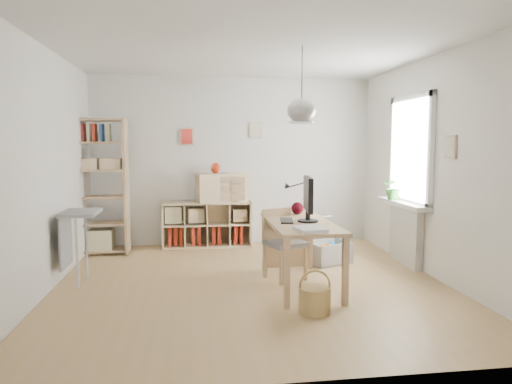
{
  "coord_description": "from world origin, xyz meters",
  "views": [
    {
      "loc": [
        -0.64,
        -5.16,
        1.63
      ],
      "look_at": [
        0.1,
        0.3,
        1.05
      ],
      "focal_mm": 32.0,
      "sensor_mm": 36.0,
      "label": 1
    }
  ],
  "objects": [
    {
      "name": "ground",
      "position": [
        0.0,
        0.0,
        0.0
      ],
      "size": [
        4.5,
        4.5,
        0.0
      ],
      "primitive_type": "plane",
      "color": "tan",
      "rests_on": "ground"
    },
    {
      "name": "room_shell",
      "position": [
        0.55,
        -0.15,
        2.0
      ],
      "size": [
        4.5,
        4.5,
        4.5
      ],
      "color": "white",
      "rests_on": "ground"
    },
    {
      "name": "window_unit",
      "position": [
        2.23,
        0.6,
        1.55
      ],
      "size": [
        0.07,
        1.16,
        1.46
      ],
      "color": "white",
      "rests_on": "ground"
    },
    {
      "name": "radiator",
      "position": [
        2.19,
        0.6,
        0.4
      ],
      "size": [
        0.1,
        0.8,
        0.8
      ],
      "primitive_type": "cube",
      "color": "silver",
      "rests_on": "ground"
    },
    {
      "name": "windowsill",
      "position": [
        2.14,
        0.6,
        0.83
      ],
      "size": [
        0.22,
        1.2,
        0.06
      ],
      "primitive_type": "cube",
      "color": "white",
      "rests_on": "radiator"
    },
    {
      "name": "desk",
      "position": [
        0.55,
        -0.15,
        0.66
      ],
      "size": [
        0.7,
        1.5,
        0.75
      ],
      "color": "tan",
      "rests_on": "ground"
    },
    {
      "name": "cube_shelf",
      "position": [
        -0.47,
        2.08,
        0.3
      ],
      "size": [
        1.4,
        0.38,
        0.72
      ],
      "color": "beige",
      "rests_on": "ground"
    },
    {
      "name": "tall_bookshelf",
      "position": [
        -2.04,
        1.8,
        1.09
      ],
      "size": [
        0.8,
        0.38,
        2.0
      ],
      "color": "tan",
      "rests_on": "ground"
    },
    {
      "name": "side_table",
      "position": [
        -2.04,
        0.35,
        0.67
      ],
      "size": [
        0.4,
        0.55,
        0.85
      ],
      "color": "gray",
      "rests_on": "ground"
    },
    {
      "name": "chair",
      "position": [
        0.41,
        0.19,
        0.48
      ],
      "size": [
        0.54,
        0.54,
        0.84
      ],
      "rotation": [
        0.0,
        0.0,
        0.41
      ],
      "color": "gray",
      "rests_on": "ground"
    },
    {
      "name": "wicker_basket",
      "position": [
        0.5,
        -1.0,
        0.14
      ],
      "size": [
        0.31,
        0.31,
        0.43
      ],
      "rotation": [
        0.0,
        0.0,
        -0.02
      ],
      "color": "#9B7B46",
      "rests_on": "ground"
    },
    {
      "name": "storage_chest",
      "position": [
        1.15,
        0.85,
        0.2
      ],
      "size": [
        0.77,
        0.81,
        0.6
      ],
      "rotation": [
        0.0,
        0.0,
        0.41
      ],
      "color": "silver",
      "rests_on": "ground"
    },
    {
      "name": "monitor",
      "position": [
        0.63,
        -0.16,
        1.04
      ],
      "size": [
        0.23,
        0.59,
        0.51
      ],
      "rotation": [
        0.0,
        0.0,
        -0.15
      ],
      "color": "black",
      "rests_on": "desk"
    },
    {
      "name": "keyboard",
      "position": [
        0.4,
        -0.11,
        0.76
      ],
      "size": [
        0.19,
        0.38,
        0.02
      ],
      "primitive_type": "cube",
      "rotation": [
        0.0,
        0.0,
        -0.16
      ],
      "color": "black",
      "rests_on": "desk"
    },
    {
      "name": "task_lamp",
      "position": [
        0.64,
        0.42,
        1.02
      ],
      "size": [
        0.38,
        0.14,
        0.4
      ],
      "color": "black",
      "rests_on": "desk"
    },
    {
      "name": "yarn_ball",
      "position": [
        0.64,
        0.39,
        0.83
      ],
      "size": [
        0.15,
        0.15,
        0.15
      ],
      "primitive_type": "sphere",
      "color": "#440911",
      "rests_on": "desk"
    },
    {
      "name": "paper_tray",
      "position": [
        0.52,
        -0.69,
        0.77
      ],
      "size": [
        0.32,
        0.38,
        0.03
      ],
      "primitive_type": "cube",
      "rotation": [
        0.0,
        0.0,
        0.17
      ],
      "color": "white",
      "rests_on": "desk"
    },
    {
      "name": "drawer_chest",
      "position": [
        -0.21,
        2.04,
        0.94
      ],
      "size": [
        0.83,
        0.49,
        0.45
      ],
      "primitive_type": "cube",
      "rotation": [
        0.0,
        0.0,
        0.18
      ],
      "color": "beige",
      "rests_on": "cube_shelf"
    },
    {
      "name": "red_vase",
      "position": [
        -0.31,
        2.04,
        1.25
      ],
      "size": [
        0.15,
        0.15,
        0.18
      ],
      "primitive_type": "ellipsoid",
      "color": "maroon",
      "rests_on": "drawer_chest"
    },
    {
      "name": "potted_plant",
      "position": [
        2.12,
        0.84,
        1.03
      ],
      "size": [
        0.37,
        0.34,
        0.35
      ],
      "primitive_type": "imported",
      "rotation": [
        0.0,
        0.0,
        -0.26
      ],
      "color": "#31732B",
      "rests_on": "windowsill"
    }
  ]
}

